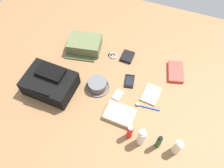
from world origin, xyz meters
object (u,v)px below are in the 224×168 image
backpack (50,83)px  wallet (127,57)px  cell_phone (129,81)px  toiletry_pouch (84,45)px  bucket_hat (97,85)px  wristwatch (113,55)px  lotion_bottle (177,147)px  paperback_novel (176,72)px  toothbrush (146,107)px  folded_towel (120,114)px  media_player (118,95)px  toothpaste_tube (141,137)px  sunscreen_spray (130,132)px  shampoo_bottle (159,142)px  notepad (151,94)px

backpack → wallet: (-0.43, -0.46, -0.06)m
cell_phone → wallet: bearing=-68.1°
toiletry_pouch → bucket_hat: 0.39m
wristwatch → lotion_bottle: bearing=137.4°
bucket_hat → paperback_novel: size_ratio=0.86×
toiletry_pouch → paperback_novel: 0.74m
paperback_novel → toothbrush: 0.38m
wristwatch → folded_towel: folded_towel is taller
backpack → media_player: size_ratio=3.83×
toothpaste_tube → media_player: bearing=-47.7°
wallet → folded_towel: (-0.11, 0.49, 0.01)m
toiletry_pouch → toothbrush: bearing=150.8°
backpack → sunscreen_spray: size_ratio=2.45×
shampoo_bottle → toothbrush: shampoo_bottle is taller
backpack → toothbrush: bearing=-173.1°
shampoo_bottle → folded_towel: size_ratio=0.74×
toothpaste_tube → toothbrush: (0.03, -0.25, -0.08)m
wristwatch → notepad: notepad is taller
toothbrush → folded_towel: bearing=38.0°
shampoo_bottle → sunscreen_spray: 0.19m
backpack → toothpaste_tube: toothpaste_tube is taller
toothpaste_tube → sunscreen_spray: size_ratio=1.17×
toiletry_pouch → cell_phone: (-0.44, 0.18, -0.04)m
bucket_hat → folded_towel: size_ratio=0.90×
backpack → toothbrush: backpack is taller
cell_phone → shampoo_bottle: bearing=128.0°
notepad → toothbrush: bearing=92.8°
backpack → bucket_hat: backpack is taller
backpack → media_player: bearing=-167.3°
cell_phone → paperback_novel: bearing=-147.2°
notepad → lotion_bottle: bearing=131.7°
notepad → sunscreen_spray: bearing=86.7°
paperback_novel → toothpaste_tube: bearing=80.7°
backpack → media_player: (-0.47, -0.11, -0.06)m
lotion_bottle → backpack: bearing=-8.7°
lotion_bottle → media_player: lotion_bottle is taller
lotion_bottle → notepad: 0.42m
toothpaste_tube → toiletry_pouch: bearing=-42.6°
toiletry_pouch → lotion_bottle: bearing=146.6°
lotion_bottle → shampoo_bottle: 0.11m
sunscreen_spray → toothbrush: sunscreen_spray is taller
bucket_hat → cell_phone: 0.24m
sunscreen_spray → wristwatch: 0.67m
shampoo_bottle → wallet: size_ratio=1.35×
media_player → wallet: 0.35m
backpack → shampoo_bottle: (-0.83, 0.15, 0.00)m
wristwatch → folded_towel: size_ratio=0.35×
bucket_hat → wristwatch: size_ratio=2.52×
wallet → toothbrush: bearing=126.5°
backpack → lotion_bottle: size_ratio=2.46×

